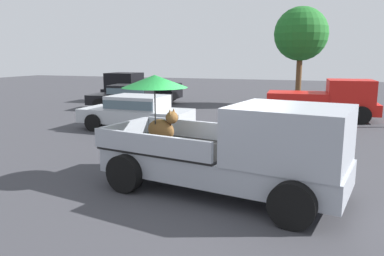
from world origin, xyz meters
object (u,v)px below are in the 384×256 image
object	(u,v)px
parked_sedan_near	(130,96)
pickup_truck_far	(139,88)
pickup_truck_main	(238,148)
pickup_truck_red	(326,100)
parked_sedan_far	(137,111)

from	to	relation	value
parked_sedan_near	pickup_truck_far	bearing A→B (deg)	-77.19
pickup_truck_main	pickup_truck_red	bearing A→B (deg)	91.17
pickup_truck_red	pickup_truck_far	distance (m)	11.51
pickup_truck_far	pickup_truck_main	bearing A→B (deg)	123.34
pickup_truck_red	pickup_truck_far	world-z (taller)	same
pickup_truck_main	parked_sedan_far	bearing A→B (deg)	142.82
pickup_truck_red	parked_sedan_far	size ratio (longest dim) A/B	1.14
parked_sedan_near	parked_sedan_far	size ratio (longest dim) A/B	1.04
parked_sedan_far	pickup_truck_main	bearing A→B (deg)	133.79
pickup_truck_far	pickup_truck_red	bearing A→B (deg)	163.12
pickup_truck_main	parked_sedan_near	distance (m)	13.35
parked_sedan_far	parked_sedan_near	bearing A→B (deg)	-57.97
parked_sedan_near	parked_sedan_far	world-z (taller)	same
pickup_truck_far	parked_sedan_near	distance (m)	3.55
pickup_truck_red	parked_sedan_near	distance (m)	9.84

